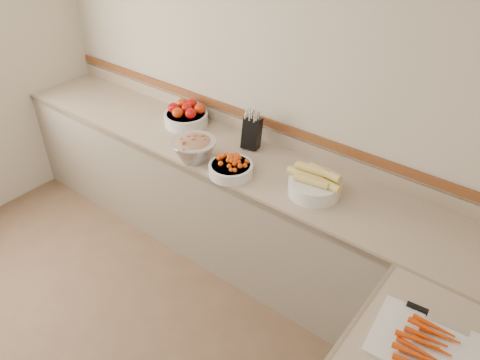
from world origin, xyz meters
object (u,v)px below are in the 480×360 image
Objects in this scene: rhubarb_bowl at (194,148)px; tomato_bowl at (186,115)px; cutting_board at (425,343)px; knife_block at (252,132)px; corn_bowl at (315,184)px; cherry_tomato_bowl at (231,167)px.

tomato_bowl is at bearing 139.54° from rhubarb_bowl.
rhubarb_bowl is 1.87m from cutting_board.
knife_block is at bearing 151.05° from cutting_board.
knife_block is at bearing 161.62° from corn_bowl.
rhubarb_bowl is at bearing 164.43° from cutting_board.
knife_block is 0.43m from rhubarb_bowl.
knife_block is 0.39m from cherry_tomato_bowl.
tomato_bowl is at bearing -176.76° from knife_block.
knife_block reaches higher than rhubarb_bowl.
cutting_board is at bearing -35.18° from corn_bowl.
knife_block is at bearing 3.24° from tomato_bowl.
knife_block is at bearing 61.19° from rhubarb_bowl.
knife_block is 0.61× the size of cutting_board.
cutting_board is (2.20, -0.85, -0.05)m from tomato_bowl.
knife_block reaches higher than tomato_bowl.
corn_bowl is 1.16m from cutting_board.
corn_bowl reaches higher than tomato_bowl.
rhubarb_bowl is at bearing -40.46° from tomato_bowl.
cutting_board is (1.59, -0.88, -0.10)m from knife_block.
tomato_bowl is 1.16× the size of cherry_tomato_bowl.
knife_block is 0.81× the size of corn_bowl.
corn_bowl is 1.17× the size of rhubarb_bowl.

